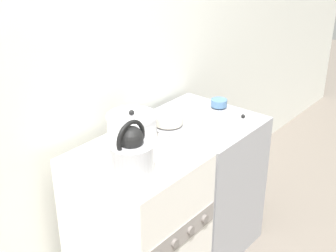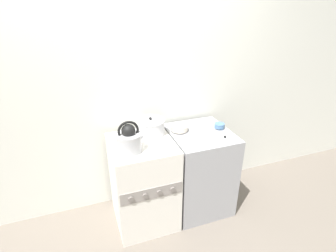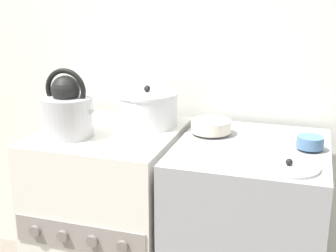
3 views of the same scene
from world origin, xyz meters
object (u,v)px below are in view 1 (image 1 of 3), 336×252
at_px(stove, 137,229).
at_px(cooking_pot, 132,128).
at_px(enamel_bowl, 168,120).
at_px(kettle, 132,155).
at_px(loose_pot_lid, 243,119).
at_px(small_ceramic_bowl, 219,103).

distance_m(stove, cooking_pot, 0.54).
height_order(stove, cooking_pot, cooking_pot).
relative_size(stove, enamel_bowl, 5.32).
distance_m(kettle, loose_pot_lid, 0.87).
relative_size(cooking_pot, small_ceramic_bowl, 2.67).
xyz_separation_m(small_ceramic_bowl, loose_pot_lid, (-0.06, -0.21, -0.02)).
bearing_deg(enamel_bowl, kettle, -157.34).
bearing_deg(loose_pot_lid, small_ceramic_bowl, 73.44).
bearing_deg(stove, loose_pot_lid, -13.05).
bearing_deg(loose_pot_lid, cooking_pot, 153.75).
relative_size(small_ceramic_bowl, loose_pot_lid, 0.48).
height_order(enamel_bowl, loose_pot_lid, enamel_bowl).
height_order(small_ceramic_bowl, loose_pot_lid, small_ceramic_bowl).
distance_m(cooking_pot, enamel_bowl, 0.28).
xyz_separation_m(stove, small_ceramic_bowl, (0.80, 0.04, 0.45)).
relative_size(cooking_pot, loose_pot_lid, 1.28).
bearing_deg(loose_pot_lid, stove, 166.95).
relative_size(stove, kettle, 3.17).
distance_m(cooking_pot, loose_pot_lid, 0.68).
relative_size(stove, loose_pot_lid, 4.22).
relative_size(kettle, cooking_pot, 1.04).
relative_size(enamel_bowl, loose_pot_lid, 0.79).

